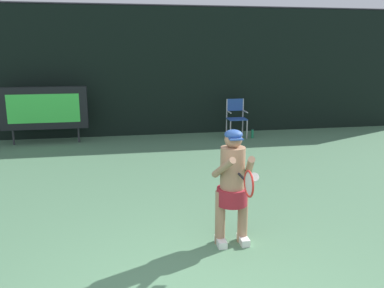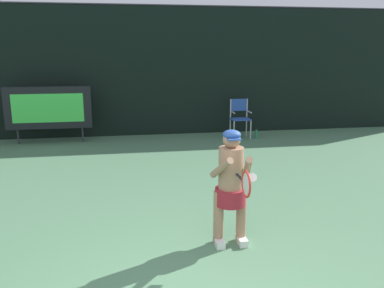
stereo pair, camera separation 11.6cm
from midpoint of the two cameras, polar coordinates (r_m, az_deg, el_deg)
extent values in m
cube|color=black|center=(11.74, -6.66, 9.97)|extent=(18.00, 0.12, 3.60)
cylinder|color=#38383D|center=(11.78, -6.91, 18.89)|extent=(18.00, 0.05, 0.05)
cube|color=black|center=(11.28, -19.27, 4.85)|extent=(2.20, 0.20, 1.10)
cube|color=#3FDA4B|center=(11.18, -19.35, 4.78)|extent=(1.80, 0.01, 0.75)
cylinder|color=#2D2D33|center=(11.57, -23.01, 0.96)|extent=(0.05, 0.05, 0.40)
cylinder|color=#2D2D33|center=(11.30, -14.85, 1.30)|extent=(0.05, 0.05, 0.40)
cylinder|color=#B7B7BC|center=(11.23, 6.22, 1.91)|extent=(0.04, 0.04, 0.52)
cylinder|color=#B7B7BC|center=(11.37, 8.55, 1.98)|extent=(0.04, 0.04, 0.52)
cylinder|color=#B7B7BC|center=(11.61, 5.69, 2.30)|extent=(0.04, 0.04, 0.52)
cylinder|color=#B7B7BC|center=(11.75, 7.94, 2.36)|extent=(0.04, 0.04, 0.52)
cube|color=#284B9C|center=(11.44, 7.14, 3.49)|extent=(0.52, 0.44, 0.03)
cylinder|color=#B7B7BC|center=(11.52, 5.75, 4.94)|extent=(0.04, 0.04, 0.56)
cylinder|color=#B7B7BC|center=(11.66, 8.02, 4.97)|extent=(0.04, 0.04, 0.56)
cube|color=#284B9C|center=(11.57, 6.91, 5.49)|extent=(0.48, 0.02, 0.34)
cylinder|color=#B7B7BC|center=(11.34, 6.01, 4.49)|extent=(0.04, 0.44, 0.04)
cylinder|color=#B7B7BC|center=(11.48, 8.32, 4.53)|extent=(0.04, 0.44, 0.04)
cylinder|color=#208556|center=(11.53, 9.31, 1.40)|extent=(0.07, 0.07, 0.24)
cylinder|color=black|center=(11.50, 9.33, 2.05)|extent=(0.03, 0.03, 0.03)
cube|color=white|center=(5.34, 4.45, -13.60)|extent=(0.11, 0.26, 0.09)
cube|color=white|center=(5.42, 7.62, -13.28)|extent=(0.11, 0.26, 0.09)
cylinder|color=#A37A5B|center=(5.25, 4.38, -10.31)|extent=(0.13, 0.13, 0.71)
cylinder|color=#A37A5B|center=(5.33, 7.56, -10.04)|extent=(0.13, 0.13, 0.71)
cylinder|color=maroon|center=(5.18, 6.06, -7.34)|extent=(0.39, 0.39, 0.22)
cylinder|color=#A37A5B|center=(5.07, 6.16, -3.55)|extent=(0.31, 0.31, 0.56)
sphere|color=#A37A5B|center=(4.97, 6.27, 0.63)|extent=(0.22, 0.22, 0.22)
ellipsoid|color=#284C93|center=(4.96, 6.28, 1.31)|extent=(0.22, 0.22, 0.12)
cube|color=#284C93|center=(4.87, 6.59, 0.69)|extent=(0.17, 0.12, 0.02)
cylinder|color=#A37A5B|center=(4.85, 4.83, -3.38)|extent=(0.20, 0.48, 0.36)
cylinder|color=#A37A5B|center=(4.94, 8.54, -3.17)|extent=(0.20, 0.48, 0.36)
cylinder|color=white|center=(4.87, 9.16, -4.72)|extent=(0.13, 0.13, 0.12)
cylinder|color=black|center=(4.88, 7.25, -4.48)|extent=(0.03, 0.28, 0.03)
torus|color=red|center=(4.60, 8.34, -5.61)|extent=(0.02, 0.31, 0.31)
ellipsoid|color=silver|center=(4.60, 8.34, -5.61)|extent=(0.01, 0.26, 0.26)
camera|label=1|loc=(0.06, -89.71, 0.07)|focal=37.89mm
camera|label=2|loc=(0.06, 90.29, -0.07)|focal=37.89mm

